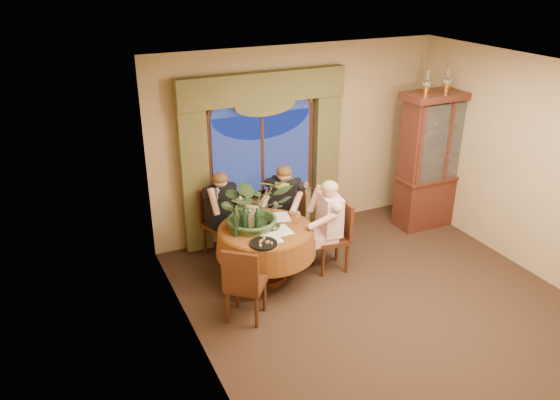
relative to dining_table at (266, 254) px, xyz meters
name	(u,v)px	position (x,y,z in m)	size (l,w,h in m)	color
floor	(388,309)	(1.06, -1.25, -0.38)	(5.00, 5.00, 0.00)	black
wall_back	(297,141)	(1.06, 1.25, 1.02)	(4.50, 4.50, 0.00)	#9F855B
wall_right	(545,173)	(3.31, -1.25, 1.02)	(5.00, 5.00, 0.00)	#9F855B
ceiling	(410,77)	(1.06, -1.25, 2.42)	(5.00, 5.00, 0.00)	white
window	(262,154)	(0.46, 1.18, 0.92)	(1.62, 0.10, 1.32)	navy
arched_transom	(261,101)	(0.46, 1.18, 1.71)	(1.60, 0.06, 0.44)	navy
drapery_left	(195,174)	(-0.57, 1.13, 0.80)	(0.38, 0.14, 2.32)	#4C4B28
drapery_right	(326,153)	(1.49, 1.13, 0.80)	(0.38, 0.14, 2.32)	#4C4B28
swag_valance	(264,87)	(0.46, 1.10, 1.90)	(2.45, 0.16, 0.42)	#4C4B28
dining_table	(266,254)	(0.00, 0.00, 0.00)	(1.29, 1.29, 0.75)	maroon
china_cabinet	(437,160)	(3.06, 0.44, 0.68)	(1.31, 0.52, 2.12)	#391813
oil_lamp_left	(427,81)	(2.70, 0.44, 1.91)	(0.11, 0.11, 0.34)	#A5722D
oil_lamp_center	(447,79)	(3.06, 0.44, 1.91)	(0.11, 0.11, 0.34)	#A5722D
oil_lamp_right	(467,77)	(3.43, 0.44, 1.91)	(0.11, 0.11, 0.34)	#A5722D
chair_right	(331,237)	(0.89, -0.12, 0.10)	(0.42, 0.42, 0.96)	black
chair_back_right	(287,219)	(0.60, 0.61, 0.10)	(0.42, 0.42, 0.96)	black
chair_back	(221,223)	(-0.31, 0.89, 0.10)	(0.42, 0.42, 0.96)	black
chair_front_left	(246,282)	(-0.54, -0.68, 0.10)	(0.42, 0.42, 0.96)	black
person_pink	(330,226)	(0.86, -0.12, 0.27)	(0.46, 0.43, 1.30)	beige
person_back	(221,215)	(-0.31, 0.83, 0.26)	(0.45, 0.42, 1.27)	black
person_scarf	(284,209)	(0.55, 0.61, 0.28)	(0.47, 0.43, 1.31)	black
stoneware_vase	(254,216)	(-0.11, 0.11, 0.51)	(0.15, 0.15, 0.28)	tan
centerpiece_plant	(254,181)	(-0.10, 0.12, 0.99)	(0.96, 1.07, 0.84)	#3A5C33
olive_bowl	(274,228)	(0.08, -0.08, 0.40)	(0.16, 0.16, 0.05)	#495A2F
cheese_platter	(263,243)	(-0.20, -0.39, 0.39)	(0.34, 0.34, 0.02)	black
wine_bottle_0	(239,214)	(-0.28, 0.20, 0.54)	(0.07, 0.07, 0.33)	black
wine_bottle_1	(250,219)	(-0.21, 0.01, 0.54)	(0.07, 0.07, 0.33)	tan
wine_bottle_2	(235,224)	(-0.42, -0.04, 0.54)	(0.07, 0.07, 0.33)	black
wine_bottle_3	(237,218)	(-0.35, 0.10, 0.54)	(0.07, 0.07, 0.33)	tan
wine_bottle_4	(244,221)	(-0.29, 0.00, 0.54)	(0.07, 0.07, 0.33)	black
wine_bottle_5	(257,220)	(-0.15, -0.07, 0.54)	(0.07, 0.07, 0.33)	black
tasting_paper_0	(282,230)	(0.16, -0.16, 0.38)	(0.21, 0.30, 0.00)	white
tasting_paper_1	(282,217)	(0.31, 0.20, 0.38)	(0.21, 0.30, 0.00)	white
tasting_paper_2	(271,238)	(-0.05, -0.29, 0.38)	(0.21, 0.30, 0.00)	white
wine_glass_person_pink	(298,217)	(0.42, -0.06, 0.46)	(0.07, 0.07, 0.18)	silver
wine_glass_person_back	(243,211)	(-0.15, 0.40, 0.46)	(0.07, 0.07, 0.18)	silver
wine_glass_person_scarf	(276,208)	(0.29, 0.32, 0.46)	(0.07, 0.07, 0.18)	silver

